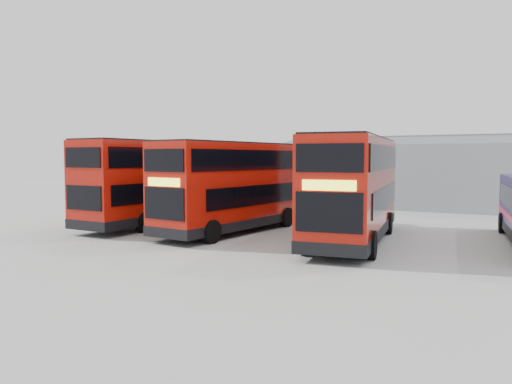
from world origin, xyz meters
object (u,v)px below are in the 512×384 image
double_decker_centre (239,187)px  double_decker_left (162,183)px  office_block (226,172)px  panel_van (172,190)px  maintenance_shed (468,175)px  double_decker_right (354,190)px

double_decker_centre → double_decker_left: bearing=-176.1°
office_block → double_decker_centre: office_block is taller
panel_van → office_block: bearing=94.8°
maintenance_shed → double_decker_centre: (-9.50, -20.64, -0.20)m
double_decker_left → maintenance_shed: bearing=-124.9°
maintenance_shed → double_decker_left: size_ratio=2.57×
maintenance_shed → panel_van: 24.97m
double_decker_right → panel_van: size_ratio=2.33×
double_decker_left → double_decker_centre: double_decker_left is taller
panel_van → double_decker_centre: bearing=-25.4°
maintenance_shed → double_decker_centre: 22.72m
maintenance_shed → double_decker_left: (-14.98, -20.46, -0.12)m
double_decker_right → panel_van: double_decker_right is taller
double_decker_left → office_block: bearing=-67.9°
double_decker_left → double_decker_right: 12.03m
office_block → double_decker_right: 26.81m
maintenance_shed → panel_van: maintenance_shed is taller
office_block → double_decker_right: bearing=-44.8°
double_decker_centre → double_decker_right: size_ratio=0.97×
maintenance_shed → double_decker_right: size_ratio=2.54×
office_block → double_decker_left: size_ratio=1.04×
double_decker_left → panel_van: size_ratio=2.30×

